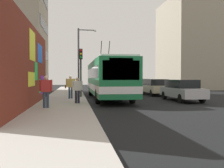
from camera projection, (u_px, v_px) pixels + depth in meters
ground_plane at (86, 100)px, 18.67m from camera, size 80.00×80.00×0.00m
sidewalk_slab at (65, 100)px, 18.42m from camera, size 48.00×3.20×0.15m
graffiti_wall at (29, 66)px, 13.61m from camera, size 12.88×0.32×4.73m
building_far_right at (192, 45)px, 37.35m from camera, size 10.14×8.33×13.33m
city_bus at (107, 78)px, 19.95m from camera, size 11.92×2.60×4.89m
parked_car_silver at (182, 90)px, 18.13m from camera, size 4.70×1.75×1.58m
parked_car_champagne at (155, 87)px, 24.05m from camera, size 4.71×1.95×1.58m
parked_car_dark_gray at (140, 85)px, 29.58m from camera, size 4.92×1.87×1.58m
parked_car_red at (130, 84)px, 34.88m from camera, size 4.56×1.77×1.58m
pedestrian_midblock at (70, 85)px, 18.48m from camera, size 0.23×0.76×1.72m
pedestrian_at_curb at (77, 88)px, 15.12m from camera, size 0.22×0.65×1.59m
pedestrian_near_wall at (46, 89)px, 12.81m from camera, size 0.23×0.68×1.69m
traffic_light at (81, 64)px, 20.01m from camera, size 0.49×0.28×3.96m
street_lamp at (81, 56)px, 24.93m from camera, size 0.44×1.93×6.60m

